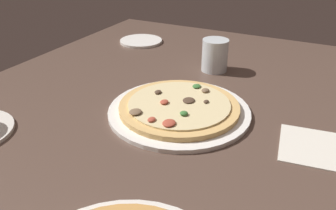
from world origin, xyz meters
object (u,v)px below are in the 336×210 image
(water_glass, at_px, (215,57))
(paper_menu, at_px, (332,151))
(pizza_main, at_px, (179,108))
(side_plate, at_px, (141,41))

(water_glass, xyz_separation_m, paper_menu, (-0.29, -0.35, -0.04))
(water_glass, bearing_deg, pizza_main, -176.38)
(pizza_main, xyz_separation_m, water_glass, (0.28, 0.02, 0.03))
(side_plate, relative_size, paper_menu, 0.79)
(pizza_main, distance_m, paper_menu, 0.33)
(pizza_main, distance_m, water_glass, 0.29)
(side_plate, bearing_deg, paper_menu, -121.78)
(water_glass, relative_size, side_plate, 0.61)
(pizza_main, relative_size, side_plate, 2.13)
(side_plate, xyz_separation_m, paper_menu, (-0.42, -0.68, -0.00))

